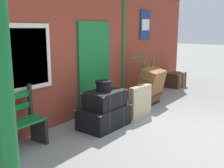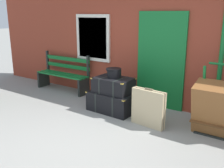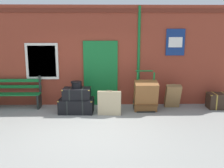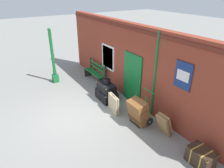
# 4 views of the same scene
# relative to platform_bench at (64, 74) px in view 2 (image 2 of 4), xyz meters

# --- Properties ---
(ground_plane) EXTENTS (60.00, 60.00, 0.00)m
(ground_plane) POSITION_rel_platform_bench_xyz_m (2.51, -2.16, -0.44)
(ground_plane) COLOR gray
(brick_facade) EXTENTS (10.40, 0.35, 3.20)m
(brick_facade) POSITION_rel_platform_bench_xyz_m (2.51, 0.44, 1.15)
(brick_facade) COLOR brown
(brick_facade) RESTS_ON ground
(platform_bench) EXTENTS (1.60, 0.43, 1.01)m
(platform_bench) POSITION_rel_platform_bench_xyz_m (0.00, 0.00, 0.00)
(platform_bench) COLOR #146B2D
(platform_bench) RESTS_ON ground
(steamer_trunk_base) EXTENTS (1.04, 0.69, 0.43)m
(steamer_trunk_base) POSITION_rel_platform_bench_xyz_m (2.00, -0.54, -0.23)
(steamer_trunk_base) COLOR black
(steamer_trunk_base) RESTS_ON ground
(steamer_trunk_middle) EXTENTS (0.82, 0.56, 0.33)m
(steamer_trunk_middle) POSITION_rel_platform_bench_xyz_m (2.02, -0.54, 0.14)
(steamer_trunk_middle) COLOR black
(steamer_trunk_middle) RESTS_ON steamer_trunk_base
(round_hatbox) EXTENTS (0.32, 0.32, 0.20)m
(round_hatbox) POSITION_rel_platform_bench_xyz_m (2.01, -0.52, 0.41)
(round_hatbox) COLOR black
(round_hatbox) RESTS_ON steamer_trunk_middle
(porters_trolley) EXTENTS (0.71, 0.60, 1.20)m
(porters_trolley) POSITION_rel_platform_bench_xyz_m (4.08, -0.30, -0.17)
(porters_trolley) COLOR black
(porters_trolley) RESTS_ON ground
(large_brown_trunk) EXTENTS (0.70, 0.63, 0.96)m
(large_brown_trunk) POSITION_rel_platform_bench_xyz_m (4.08, -0.48, 0.03)
(large_brown_trunk) COLOR brown
(large_brown_trunk) RESTS_ON ground
(suitcase_beige) EXTENTS (0.68, 0.21, 0.74)m
(suitcase_beige) POSITION_rel_platform_bench_xyz_m (2.98, -0.81, -0.09)
(suitcase_beige) COLOR tan
(suitcase_beige) RESTS_ON ground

